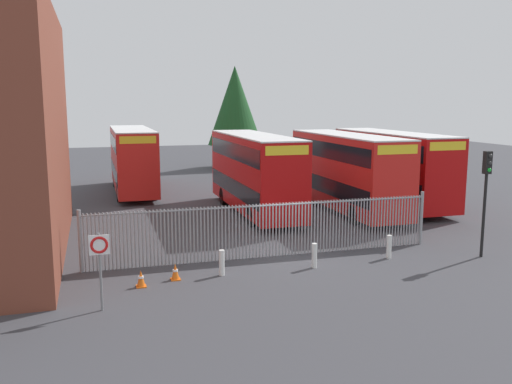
# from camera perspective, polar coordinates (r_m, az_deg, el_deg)

# --- Properties ---
(ground_plane) EXTENTS (100.00, 100.00, 0.00)m
(ground_plane) POSITION_cam_1_polar(r_m,az_deg,el_deg) (30.08, -2.17, -2.57)
(ground_plane) COLOR #3D3D42
(palisade_fence) EXTENTS (14.45, 0.14, 2.35)m
(palisade_fence) POSITION_cam_1_polar(r_m,az_deg,el_deg) (22.11, 1.07, -3.81)
(palisade_fence) COLOR gray
(palisade_fence) RESTS_ON ground
(double_decker_bus_near_gate) EXTENTS (2.54, 10.81, 4.42)m
(double_decker_bus_near_gate) POSITION_cam_1_polar(r_m,az_deg,el_deg) (30.70, -0.17, 2.27)
(double_decker_bus_near_gate) COLOR #B70C0C
(double_decker_bus_near_gate) RESTS_ON ground
(double_decker_bus_behind_fence_left) EXTENTS (2.54, 10.81, 4.42)m
(double_decker_bus_behind_fence_left) POSITION_cam_1_polar(r_m,az_deg,el_deg) (34.18, 13.93, 2.72)
(double_decker_bus_behind_fence_left) COLOR #B70C0C
(double_decker_bus_behind_fence_left) RESTS_ON ground
(double_decker_bus_behind_fence_right) EXTENTS (2.54, 10.81, 4.42)m
(double_decker_bus_behind_fence_right) POSITION_cam_1_polar(r_m,az_deg,el_deg) (31.53, 9.38, 2.33)
(double_decker_bus_behind_fence_right) COLOR red
(double_decker_bus_behind_fence_right) RESTS_ON ground
(double_decker_bus_far_back) EXTENTS (2.54, 10.81, 4.42)m
(double_decker_bus_far_back) POSITION_cam_1_polar(r_m,az_deg,el_deg) (38.60, -12.74, 3.50)
(double_decker_bus_far_back) COLOR red
(double_decker_bus_far_back) RESTS_ON ground
(bollard_near_left) EXTENTS (0.20, 0.20, 0.95)m
(bollard_near_left) POSITION_cam_1_polar(r_m,az_deg,el_deg) (19.99, -3.58, -7.36)
(bollard_near_left) COLOR silver
(bollard_near_left) RESTS_ON ground
(bollard_center_front) EXTENTS (0.20, 0.20, 0.95)m
(bollard_center_front) POSITION_cam_1_polar(r_m,az_deg,el_deg) (20.96, 6.09, -6.60)
(bollard_center_front) COLOR silver
(bollard_center_front) RESTS_ON ground
(bollard_near_right) EXTENTS (0.20, 0.20, 0.95)m
(bollard_near_right) POSITION_cam_1_polar(r_m,az_deg,el_deg) (22.71, 13.67, -5.56)
(bollard_near_right) COLOR silver
(bollard_near_right) RESTS_ON ground
(traffic_cone_by_gate) EXTENTS (0.34, 0.34, 0.59)m
(traffic_cone_by_gate) POSITION_cam_1_polar(r_m,az_deg,el_deg) (19.23, -11.88, -8.82)
(traffic_cone_by_gate) COLOR orange
(traffic_cone_by_gate) RESTS_ON ground
(traffic_cone_mid_forecourt) EXTENTS (0.34, 0.34, 0.59)m
(traffic_cone_mid_forecourt) POSITION_cam_1_polar(r_m,az_deg,el_deg) (19.75, -8.39, -8.22)
(traffic_cone_mid_forecourt) COLOR orange
(traffic_cone_mid_forecourt) RESTS_ON ground
(speed_limit_sign_post) EXTENTS (0.60, 0.14, 2.40)m
(speed_limit_sign_post) POSITION_cam_1_polar(r_m,az_deg,el_deg) (16.97, -15.97, -6.20)
(speed_limit_sign_post) COLOR slate
(speed_limit_sign_post) RESTS_ON ground
(traffic_light_kerbside) EXTENTS (0.28, 0.33, 4.30)m
(traffic_light_kerbside) POSITION_cam_1_polar(r_m,az_deg,el_deg) (23.61, 22.83, 0.75)
(traffic_light_kerbside) COLOR black
(traffic_light_kerbside) RESTS_ON ground
(tree_tall_back) EXTENTS (5.11, 5.11, 9.51)m
(tree_tall_back) POSITION_cam_1_polar(r_m,az_deg,el_deg) (51.90, -2.20, 8.97)
(tree_tall_back) COLOR #4C3823
(tree_tall_back) RESTS_ON ground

